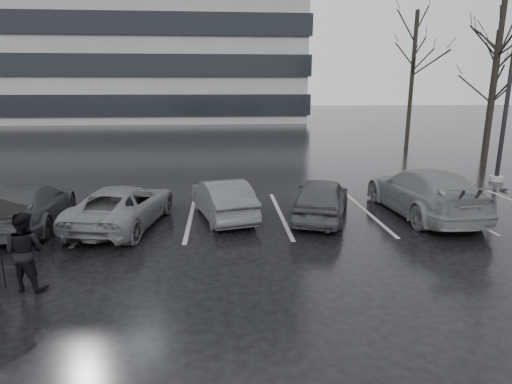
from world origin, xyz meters
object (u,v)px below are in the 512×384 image
Objects in this scene: car_west_b at (123,206)px; car_west_a at (223,199)px; car_main at (321,198)px; car_east at (424,192)px; tree_east at (494,84)px; tree_ne at (491,94)px; car_west_c at (29,206)px; pedestrian_right at (25,251)px; lamp_post at (511,70)px; tree_north at (412,81)px.

car_west_a is at bearing -157.94° from car_west_b.
car_main reaches higher than car_west_b.
car_west_a is 6.23m from car_east.
tree_ne is at bearing 57.99° from tree_east.
pedestrian_right reaches higher than car_west_c.
car_west_c is 0.61× the size of tree_ne.
car_main is 3.26m from car_east.
car_east is (3.25, 0.11, 0.10)m from car_main.
tree_ne is at bearing -155.55° from car_west_c.
tree_north is (0.59, 10.44, -0.28)m from lamp_post.
lamp_post is at bearing -114.83° from tree_east.
tree_north is (12.20, 14.71, 3.65)m from car_west_a.
tree_north is at bearing -144.80° from car_west_c.
pedestrian_right is 0.20× the size of tree_east.
car_west_c is 20.67m from tree_east.
car_west_a is at bearing -4.50° from car_east.
tree_ne is (2.50, 4.00, -0.50)m from tree_east.
lamp_post reaches higher than car_east.
tree_north reaches higher than car_west_c.
car_west_c is 0.54× the size of tree_east.
tree_ne is at bearing -126.49° from pedestrian_right.
car_west_b is 15.75m from lamp_post.
car_west_c is 23.58m from tree_north.
car_west_c is 24.60m from tree_ne.
car_west_c is 0.51× the size of tree_north.
car_main is at bearing -166.72° from car_west_b.
car_east is at bearing 163.90° from car_west_a.
pedestrian_right is (-3.86, -4.47, 0.20)m from car_west_a.
tree_east is 7.08m from tree_north.
car_west_a is 2.27× the size of pedestrian_right.
car_east reaches higher than car_west_c.
car_east is (6.22, -0.20, 0.14)m from car_west_a.
tree_north is (5.98, 14.91, 3.52)m from car_east.
car_west_a is (-2.97, 0.31, -0.03)m from car_main.
lamp_post is 3.83m from tree_east.
car_west_b is 4.03m from pedestrian_right.
lamp_post is 1.24× the size of tree_east.
car_west_a is 19.81m from tree_ne.
car_west_c is at bearing -139.40° from tree_north.
car_main is 0.73× the size of car_east.
pedestrian_right is at bearing -140.40° from tree_ne.
lamp_post is (14.46, 4.84, 3.94)m from car_west_b.
lamp_post is 1.16× the size of tree_north.
car_main is at bearing -136.64° from tree_ne.
lamp_post is at bearing -142.98° from car_east.
car_east is at bearing -131.42° from tree_east.
tree_east is at bearing -163.99° from car_west_a.
car_west_c is 11.71m from car_east.
lamp_post is at bearing -136.62° from pedestrian_right.
tree_east is (6.98, 7.91, 3.27)m from car_east.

